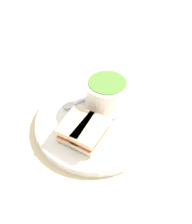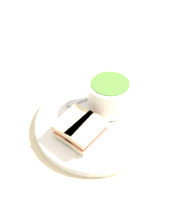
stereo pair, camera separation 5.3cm
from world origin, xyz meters
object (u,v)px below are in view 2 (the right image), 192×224
at_px(spoon, 75,102).
at_px(soup_bowl, 110,95).
at_px(sandwich_half_near, 74,124).
at_px(sandwich_half_far, 87,132).

bearing_deg(spoon, soup_bowl, 149.06).
bearing_deg(sandwich_half_near, sandwich_half_far, 11.71).
bearing_deg(sandwich_half_far, spoon, 156.76).
xyz_separation_m(spoon, sandwich_half_near, (0.07, -0.06, 0.02)).
height_order(soup_bowl, sandwich_half_near, soup_bowl).
xyz_separation_m(spoon, sandwich_half_far, (0.11, -0.05, 0.02)).
xyz_separation_m(sandwich_half_near, sandwich_half_far, (0.04, 0.01, 0.00)).
bearing_deg(spoon, sandwich_half_far, 82.25).
bearing_deg(soup_bowl, sandwich_half_far, -67.81).
bearing_deg(spoon, sandwich_half_near, 67.93).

